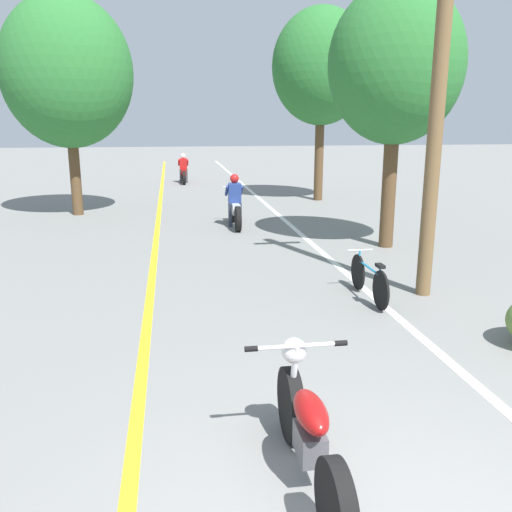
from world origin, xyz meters
TOP-DOWN VIEW (x-y plane):
  - lane_stripe_center at (-1.70, 12.96)m, footprint 0.14×48.00m
  - lane_stripe_edge at (1.97, 12.96)m, footprint 0.14×48.00m
  - utility_pole at (2.84, 5.47)m, footprint 1.10×0.24m
  - roadside_tree_right_near at (3.59, 8.95)m, footprint 2.95×2.66m
  - roadside_tree_right_far at (4.04, 16.58)m, footprint 3.47×3.12m
  - roadside_tree_left at (-4.17, 14.62)m, footprint 3.81×3.43m
  - motorcycle_foreground at (-0.28, 1.01)m, footprint 0.89×2.07m
  - motorcycle_rider_lead at (0.42, 11.92)m, footprint 0.50×2.09m
  - motorcycle_rider_far at (-0.69, 23.02)m, footprint 0.50×2.17m
  - bicycle_parked at (1.84, 5.36)m, footprint 0.44×1.67m

SIDE VIEW (x-z plane):
  - lane_stripe_center at x=-1.70m, z-range 0.00..0.01m
  - lane_stripe_edge at x=1.97m, z-range 0.00..0.01m
  - bicycle_parked at x=1.84m, z-range -0.02..0.70m
  - motorcycle_foreground at x=-0.28m, z-range -0.06..0.96m
  - motorcycle_rider_far at x=-0.69m, z-range -0.16..1.20m
  - motorcycle_rider_lead at x=0.42m, z-range -0.17..1.27m
  - utility_pole at x=2.84m, z-range 0.09..7.06m
  - roadside_tree_right_near at x=3.59m, z-range 1.13..6.84m
  - roadside_tree_left at x=-4.17m, z-range 1.00..7.41m
  - roadside_tree_right_far at x=4.04m, z-range 1.31..7.97m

